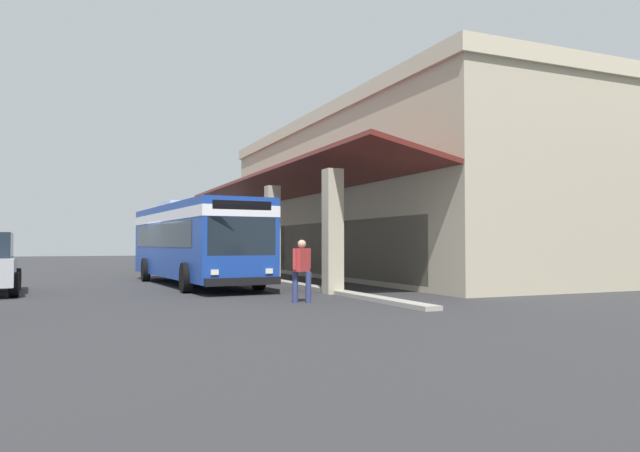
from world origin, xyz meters
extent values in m
plane|color=#2D2D30|center=(0.00, 8.00, 0.00)|extent=(120.00, 120.00, 0.00)
cube|color=#9E998E|center=(-1.93, 4.51, 0.06)|extent=(29.43, 0.50, 0.12)
cube|color=#B2A88E|center=(-1.93, 14.21, 3.68)|extent=(24.53, 13.86, 7.36)
cube|color=#C0B59A|center=(-1.93, 14.21, 7.66)|extent=(24.83, 14.16, 0.60)
cube|color=#B2A88E|center=(-11.13, 4.36, 2.03)|extent=(0.55, 0.55, 4.05)
cube|color=#B2A88E|center=(-5.00, 4.36, 2.03)|extent=(0.55, 0.55, 4.05)
cube|color=#B2A88E|center=(1.13, 4.36, 2.03)|extent=(0.55, 0.55, 4.05)
cube|color=#B2A88E|center=(7.26, 4.36, 2.03)|extent=(0.55, 0.55, 4.05)
cube|color=#5B1E19|center=(-1.93, 5.68, 4.40)|extent=(24.53, 3.16, 0.82)
cube|color=#19232D|center=(-1.93, 7.32, 1.40)|extent=(20.60, 0.08, 2.40)
cube|color=#193D9E|center=(1.38, 1.05, 1.73)|extent=(11.16, 3.34, 2.75)
cube|color=white|center=(1.38, 1.05, 2.65)|extent=(11.18, 3.37, 0.36)
cube|color=#19232D|center=(1.08, 1.02, 1.95)|extent=(9.40, 3.25, 0.90)
cube|color=#19232D|center=(6.83, 1.44, 1.85)|extent=(0.22, 2.24, 1.20)
cube|color=black|center=(6.84, 1.44, 2.82)|extent=(0.20, 1.94, 0.28)
cube|color=black|center=(6.96, 1.45, 0.45)|extent=(0.38, 2.46, 0.24)
cube|color=silver|center=(6.82, 2.34, 0.75)|extent=(0.08, 0.24, 0.16)
cube|color=silver|center=(6.95, 0.56, 0.75)|extent=(0.08, 0.24, 0.16)
cube|color=silver|center=(-0.12, 0.94, 3.22)|extent=(2.52, 1.95, 0.24)
cylinder|color=black|center=(4.91, 2.58, 0.50)|extent=(1.00, 0.30, 1.00)
cylinder|color=black|center=(5.09, 0.04, 0.50)|extent=(1.00, 0.30, 1.00)
cylinder|color=black|center=(-1.79, 2.09, 0.50)|extent=(1.00, 0.30, 1.00)
cylinder|color=black|center=(-1.60, -0.45, 0.50)|extent=(1.00, 0.30, 1.00)
cylinder|color=black|center=(4.70, -5.03, 0.38)|extent=(0.76, 0.26, 0.76)
cylinder|color=black|center=(1.44, -5.19, 0.38)|extent=(0.76, 0.26, 0.76)
cylinder|color=navy|center=(9.55, 2.19, 0.43)|extent=(0.16, 0.16, 0.85)
cylinder|color=navy|center=(9.71, 2.51, 0.43)|extent=(0.16, 0.16, 0.85)
cube|color=#B23333|center=(9.63, 2.35, 1.17)|extent=(0.47, 0.53, 0.64)
sphere|color=tan|center=(9.63, 2.35, 1.61)|extent=(0.23, 0.23, 0.23)
cylinder|color=#B23333|center=(9.76, 2.08, 1.21)|extent=(0.09, 0.09, 0.58)
cylinder|color=#B23333|center=(9.50, 2.62, 1.21)|extent=(0.09, 0.09, 0.58)
cube|color=gray|center=(-8.69, 5.85, 0.27)|extent=(0.82, 0.82, 0.55)
cylinder|color=#332319|center=(-8.69, 5.85, 0.56)|extent=(0.70, 0.70, 0.02)
cylinder|color=brown|center=(-8.69, 5.85, 1.68)|extent=(0.16, 0.16, 2.27)
ellipsoid|color=#195123|center=(-8.28, 5.94, 3.05)|extent=(0.86, 0.39, 0.14)
ellipsoid|color=#195123|center=(-8.66, 6.40, 2.87)|extent=(0.27, 1.11, 0.17)
ellipsoid|color=#195123|center=(-9.06, 6.13, 2.95)|extent=(0.88, 0.73, 0.18)
ellipsoid|color=#195123|center=(-9.17, 5.67, 3.02)|extent=(1.04, 0.55, 0.18)
ellipsoid|color=#195123|center=(-8.66, 5.36, 3.06)|extent=(0.27, 0.99, 0.18)
camera|label=1|loc=(24.74, -3.58, 1.61)|focal=33.21mm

